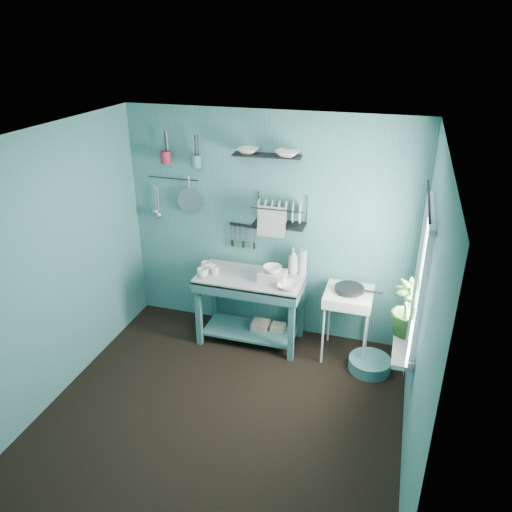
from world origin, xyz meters
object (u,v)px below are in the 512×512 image
(hotplate_stand, at_px, (346,324))
(water_bottle, at_px, (303,262))
(colander, at_px, (190,200))
(soap_bottle, at_px, (293,261))
(frying_pan, at_px, (349,289))
(work_counter, at_px, (250,309))
(potted_plant, at_px, (408,308))
(mug_left, at_px, (203,273))
(floor_basin, at_px, (370,364))
(utensil_cup_magenta, at_px, (166,157))
(storage_tin_large, at_px, (260,330))
(wash_tub, at_px, (272,276))
(mug_mid, at_px, (215,270))
(dish_rack, at_px, (280,211))
(storage_tin_small, at_px, (278,332))
(mug_right, at_px, (207,266))
(utensil_cup_teal, at_px, (196,161))

(hotplate_stand, bearing_deg, water_bottle, 153.14)
(colander, bearing_deg, water_bottle, -3.35)
(soap_bottle, relative_size, frying_pan, 1.00)
(work_counter, distance_m, potted_plant, 1.88)
(mug_left, relative_size, floor_basin, 0.29)
(frying_pan, xyz_separation_m, utensil_cup_magenta, (-2.09, 0.24, 1.15))
(mug_left, relative_size, storage_tin_large, 0.56)
(hotplate_stand, height_order, potted_plant, potted_plant)
(wash_tub, bearing_deg, potted_plant, -26.31)
(mug_left, bearing_deg, storage_tin_large, 19.90)
(wash_tub, bearing_deg, mug_mid, -176.37)
(hotplate_stand, distance_m, potted_plant, 1.14)
(dish_rack, bearing_deg, wash_tub, -83.87)
(hotplate_stand, relative_size, frying_pan, 2.57)
(wash_tub, distance_m, frying_pan, 0.81)
(soap_bottle, xyz_separation_m, storage_tin_large, (-0.32, -0.15, -0.85))
(work_counter, bearing_deg, storage_tin_small, 12.18)
(frying_pan, distance_m, potted_plant, 0.95)
(soap_bottle, height_order, utensil_cup_magenta, utensil_cup_magenta)
(water_bottle, bearing_deg, storage_tin_large, -157.96)
(dish_rack, bearing_deg, frying_pan, -6.41)
(hotplate_stand, bearing_deg, mug_right, 174.21)
(frying_pan, bearing_deg, floor_basin, -33.24)
(mug_left, bearing_deg, mug_right, 97.13)
(storage_tin_large, distance_m, floor_basin, 1.26)
(work_counter, height_order, water_bottle, water_bottle)
(soap_bottle, distance_m, storage_tin_large, 0.92)
(dish_rack, distance_m, colander, 1.05)
(wash_tub, height_order, dish_rack, dish_rack)
(utensil_cup_magenta, xyz_separation_m, potted_plant, (2.64, -0.96, -0.88))
(mug_right, xyz_separation_m, utensil_cup_teal, (-0.18, 0.27, 1.09))
(storage_tin_large, bearing_deg, floor_basin, -9.85)
(water_bottle, distance_m, hotplate_stand, 0.80)
(colander, bearing_deg, dish_rack, -4.36)
(storage_tin_small, xyz_separation_m, floor_basin, (1.04, -0.25, -0.04))
(colander, bearing_deg, hotplate_stand, -8.41)
(mug_right, xyz_separation_m, utensil_cup_magenta, (-0.53, 0.27, 1.11))
(storage_tin_large, relative_size, storage_tin_small, 1.10)
(utensil_cup_magenta, bearing_deg, water_bottle, -1.74)
(mug_mid, distance_m, dish_rack, 0.95)
(colander, relative_size, storage_tin_small, 1.40)
(water_bottle, distance_m, colander, 1.42)
(wash_tub, bearing_deg, storage_tin_large, 154.98)
(water_bottle, bearing_deg, work_counter, -157.07)
(water_bottle, xyz_separation_m, colander, (-1.31, 0.08, 0.54))
(work_counter, distance_m, frying_pan, 1.13)
(utensil_cup_teal, bearing_deg, soap_bottle, -3.49)
(mug_right, bearing_deg, utensil_cup_magenta, 153.33)
(mug_right, distance_m, soap_bottle, 0.95)
(water_bottle, relative_size, frying_pan, 0.93)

